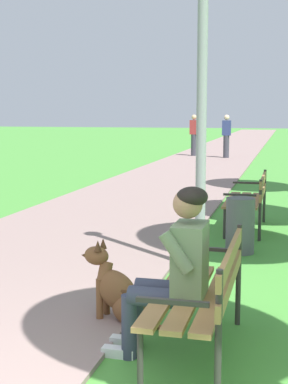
{
  "coord_description": "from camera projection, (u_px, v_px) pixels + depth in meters",
  "views": [
    {
      "loc": [
        1.04,
        -2.5,
        1.76
      ],
      "look_at": [
        -0.47,
        3.43,
        0.9
      ],
      "focal_mm": 53.39,
      "sensor_mm": 36.0,
      "label": 1
    }
  ],
  "objects": [
    {
      "name": "park_bench_near",
      "position": [
        205.0,
        288.0,
        4.08
      ],
      "size": [
        0.55,
        1.5,
        0.85
      ],
      "color": "olive",
      "rests_on": "ground"
    },
    {
      "name": "lamp_post_near",
      "position": [
        202.0,
        86.0,
        6.06
      ],
      "size": [
        0.24,
        0.24,
        3.91
      ],
      "color": "gray",
      "rests_on": "ground"
    },
    {
      "name": "pedestrian_distant",
      "position": [
        226.0,
        136.0,
        21.41
      ],
      "size": [
        0.32,
        0.22,
        1.65
      ],
      "color": "#383842",
      "rests_on": "ground"
    },
    {
      "name": "paved_path",
      "position": [
        225.0,
        150.0,
        26.38
      ],
      "size": [
        3.28,
        60.0,
        0.04
      ],
      "primitive_type": "cube",
      "color": "gray",
      "rests_on": "ground"
    },
    {
      "name": "litter_bin",
      "position": [
        240.0,
        225.0,
        7.14
      ],
      "size": [
        0.36,
        0.36,
        0.7
      ],
      "primitive_type": "cylinder",
      "color": "#515156",
      "rests_on": "ground"
    },
    {
      "name": "pedestrian_further_distant",
      "position": [
        194.0,
        135.0,
        22.41
      ],
      "size": [
        0.32,
        0.22,
        1.65
      ],
      "color": "#383842",
      "rests_on": "ground"
    },
    {
      "name": "park_bench_mid",
      "position": [
        250.0,
        196.0,
        8.49
      ],
      "size": [
        0.55,
        1.5,
        0.85
      ],
      "color": "olive",
      "rests_on": "ground"
    },
    {
      "name": "dog_brown",
      "position": [
        122.0,
        294.0,
        4.75
      ],
      "size": [
        0.83,
        0.35,
        0.71
      ],
      "color": "brown",
      "rests_on": "ground"
    },
    {
      "name": "person_seated_on_near_bench",
      "position": [
        175.0,
        266.0,
        4.04
      ],
      "size": [
        0.74,
        0.49,
        1.25
      ],
      "color": "#33384C",
      "rests_on": "ground"
    }
  ]
}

